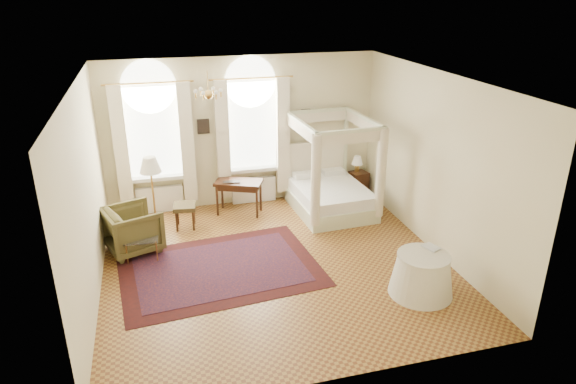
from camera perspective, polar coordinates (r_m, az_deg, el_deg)
name	(u,v)px	position (r m, az deg, el deg)	size (l,w,h in m)	color
ground	(276,264)	(9.33, -1.33, -8.04)	(6.00, 6.00, 0.00)	olive
room_walls	(275,160)	(8.51, -1.45, 3.56)	(6.00, 6.00, 6.00)	beige
window_left	(155,148)	(11.17, -14.59, 4.79)	(1.62, 0.27, 3.29)	white
window_right	(253,140)	(11.37, -3.94, 5.76)	(1.62, 0.27, 3.29)	white
chandelier	(208,93)	(9.26, -8.85, 10.79)	(0.51, 0.45, 0.50)	#BB8C3E
wall_pictures	(246,122)	(11.34, -4.66, 7.80)	(2.54, 0.03, 0.39)	black
canopy_bed	(331,191)	(11.26, 4.81, 0.10)	(1.68, 2.02, 2.10)	beige
nightstand	(358,183)	(12.32, 7.84, 0.97)	(0.39, 0.35, 0.56)	#34190E
nightstand_lamp	(357,161)	(12.20, 7.71, 3.40)	(0.26, 0.26, 0.37)	#BB8C3E
writing_desk	(239,186)	(11.12, -5.51, 0.68)	(1.12, 0.88, 0.75)	#34190E
laptop	(231,181)	(11.06, -6.30, 1.21)	(0.36, 0.23, 0.03)	black
stool	(185,208)	(10.70, -11.41, -1.80)	(0.50, 0.50, 0.51)	#3F331B
armchair	(133,229)	(10.03, -16.83, -3.99)	(0.93, 0.95, 0.87)	#4B4320
coffee_table	(141,240)	(9.72, -15.97, -5.18)	(0.62, 0.45, 0.41)	silver
floor_lamp	(150,169)	(10.20, -15.04, 2.49)	(0.42, 0.42, 1.63)	#BB8C3E
oriental_rug	(220,269)	(9.26, -7.56, -8.45)	(3.62, 2.75, 0.01)	#3C100E
side_table	(422,275)	(8.64, 14.65, -8.86)	(1.03, 1.03, 0.71)	beige
book	(427,249)	(8.62, 15.16, -6.13)	(0.20, 0.27, 0.03)	black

